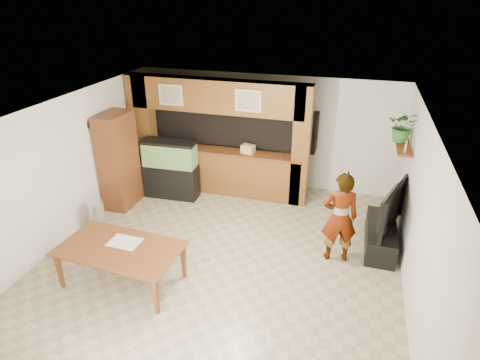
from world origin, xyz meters
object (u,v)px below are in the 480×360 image
(pantry_cabinet, at_px, (119,161))
(television, at_px, (386,206))
(dining_table, at_px, (121,266))
(person, at_px, (340,218))
(aquarium, at_px, (171,170))

(pantry_cabinet, height_order, television, pantry_cabinet)
(pantry_cabinet, relative_size, dining_table, 1.07)
(pantry_cabinet, bearing_deg, dining_table, -59.32)
(person, xyz_separation_m, dining_table, (-3.21, -1.65, -0.49))
(pantry_cabinet, xyz_separation_m, television, (5.35, -0.12, -0.16))
(dining_table, bearing_deg, person, 30.30)
(person, relative_size, dining_table, 0.87)
(television, relative_size, dining_table, 0.72)
(pantry_cabinet, height_order, person, pantry_cabinet)
(aquarium, xyz_separation_m, television, (4.49, -0.76, 0.21))
(pantry_cabinet, distance_m, dining_table, 2.81)
(pantry_cabinet, distance_m, television, 5.35)
(dining_table, bearing_deg, television, 32.46)
(aquarium, xyz_separation_m, dining_table, (0.53, -2.98, -0.31))
(pantry_cabinet, bearing_deg, aquarium, 36.51)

